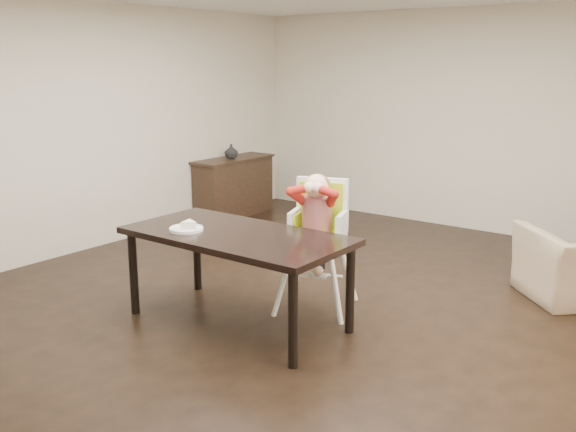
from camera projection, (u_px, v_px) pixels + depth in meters
name	position (u px, v px, depth m)	size (l,w,h in m)	color
ground	(301.00, 310.00, 5.45)	(7.00, 7.00, 0.00)	black
room_walls	(302.00, 88.00, 5.02)	(6.02, 7.02, 2.71)	beige
dining_table	(237.00, 243.00, 5.04)	(1.80, 0.90, 0.75)	black
high_chair	(318.00, 214.00, 5.33)	(0.62, 0.62, 1.16)	white
plate	(187.00, 227.00, 5.08)	(0.33, 0.33, 0.08)	white
sideboard	(234.00, 186.00, 8.76)	(0.44, 1.26, 0.79)	black
vase	(231.00, 152.00, 8.62)	(0.18, 0.19, 0.18)	#99999E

